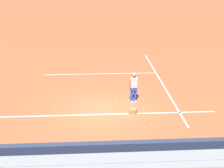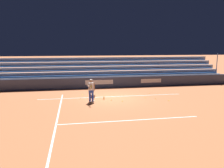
{
  "view_description": "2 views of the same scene",
  "coord_description": "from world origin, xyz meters",
  "px_view_note": "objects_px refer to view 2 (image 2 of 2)",
  "views": [
    {
      "loc": [
        -0.07,
        -12.38,
        6.69
      ],
      "look_at": [
        0.61,
        0.54,
        1.26
      ],
      "focal_mm": 42.0,
      "sensor_mm": 36.0,
      "label": 1
    },
    {
      "loc": [
        3.09,
        16.99,
        4.16
      ],
      "look_at": [
        0.18,
        0.53,
        1.26
      ],
      "focal_mm": 35.0,
      "sensor_mm": 36.0,
      "label": 2
    }
  ],
  "objects_px": {
    "tennis_ball_by_box": "(156,99)",
    "tennis_ball_near_player": "(145,98)",
    "ball_box_cardboard": "(92,96)",
    "tennis_ball_far_left": "(149,93)",
    "tennis_ball_on_baseline": "(169,101)",
    "tennis_ball_far_right": "(111,100)",
    "tennis_ball_stray_back": "(80,99)",
    "water_bottle": "(104,98)",
    "tennis_ball_toward_net": "(82,95)",
    "tennis_ball_midcourt": "(123,101)",
    "tennis_player": "(91,90)"
  },
  "relations": [
    {
      "from": "tennis_ball_by_box",
      "to": "water_bottle",
      "type": "height_order",
      "value": "water_bottle"
    },
    {
      "from": "tennis_ball_by_box",
      "to": "tennis_ball_far_left",
      "type": "distance_m",
      "value": 2.05
    },
    {
      "from": "tennis_ball_on_baseline",
      "to": "tennis_ball_stray_back",
      "type": "distance_m",
      "value": 6.95
    },
    {
      "from": "ball_box_cardboard",
      "to": "tennis_ball_near_player",
      "type": "relative_size",
      "value": 6.06
    },
    {
      "from": "tennis_ball_far_right",
      "to": "tennis_ball_on_baseline",
      "type": "bearing_deg",
      "value": 167.62
    },
    {
      "from": "tennis_ball_stray_back",
      "to": "water_bottle",
      "type": "relative_size",
      "value": 0.3
    },
    {
      "from": "tennis_ball_stray_back",
      "to": "water_bottle",
      "type": "xyz_separation_m",
      "value": [
        -1.85,
        0.46,
        0.08
      ]
    },
    {
      "from": "tennis_ball_toward_net",
      "to": "tennis_ball_far_right",
      "type": "bearing_deg",
      "value": 132.78
    },
    {
      "from": "tennis_ball_midcourt",
      "to": "water_bottle",
      "type": "relative_size",
      "value": 0.3
    },
    {
      "from": "tennis_ball_toward_net",
      "to": "water_bottle",
      "type": "xyz_separation_m",
      "value": [
        -1.63,
        1.93,
        0.08
      ]
    },
    {
      "from": "ball_box_cardboard",
      "to": "tennis_ball_near_player",
      "type": "distance_m",
      "value": 4.31
    },
    {
      "from": "water_bottle",
      "to": "tennis_ball_far_left",
      "type": "bearing_deg",
      "value": -161.02
    },
    {
      "from": "tennis_ball_far_left",
      "to": "tennis_ball_toward_net",
      "type": "distance_m",
      "value": 5.94
    },
    {
      "from": "tennis_ball_toward_net",
      "to": "tennis_ball_by_box",
      "type": "bearing_deg",
      "value": 156.4
    },
    {
      "from": "tennis_ball_by_box",
      "to": "tennis_ball_on_baseline",
      "type": "distance_m",
      "value": 1.09
    },
    {
      "from": "tennis_ball_on_baseline",
      "to": "tennis_ball_far_right",
      "type": "distance_m",
      "value": 4.45
    },
    {
      "from": "tennis_player",
      "to": "tennis_ball_near_player",
      "type": "height_order",
      "value": "tennis_player"
    },
    {
      "from": "tennis_ball_near_player",
      "to": "tennis_ball_toward_net",
      "type": "bearing_deg",
      "value": -22.28
    },
    {
      "from": "ball_box_cardboard",
      "to": "tennis_ball_stray_back",
      "type": "xyz_separation_m",
      "value": [
        0.99,
        0.35,
        -0.1
      ]
    },
    {
      "from": "tennis_ball_far_left",
      "to": "tennis_ball_on_baseline",
      "type": "relative_size",
      "value": 1.0
    },
    {
      "from": "tennis_ball_far_right",
      "to": "tennis_ball_by_box",
      "type": "bearing_deg",
      "value": 177.04
    },
    {
      "from": "tennis_ball_midcourt",
      "to": "tennis_ball_far_left",
      "type": "xyz_separation_m",
      "value": [
        -3.0,
        -2.39,
        0.0
      ]
    },
    {
      "from": "tennis_ball_near_player",
      "to": "tennis_ball_far_right",
      "type": "distance_m",
      "value": 2.86
    },
    {
      "from": "tennis_ball_far_right",
      "to": "water_bottle",
      "type": "bearing_deg",
      "value": -36.6
    },
    {
      "from": "tennis_ball_near_player",
      "to": "tennis_ball_stray_back",
      "type": "bearing_deg",
      "value": -6.3
    },
    {
      "from": "tennis_player",
      "to": "tennis_ball_on_baseline",
      "type": "distance_m",
      "value": 6.02
    },
    {
      "from": "tennis_ball_on_baseline",
      "to": "tennis_ball_stray_back",
      "type": "height_order",
      "value": "same"
    },
    {
      "from": "tennis_ball_on_baseline",
      "to": "tennis_ball_toward_net",
      "type": "bearing_deg",
      "value": -26.73
    },
    {
      "from": "tennis_ball_far_left",
      "to": "tennis_ball_on_baseline",
      "type": "height_order",
      "value": "same"
    },
    {
      "from": "tennis_ball_on_baseline",
      "to": "water_bottle",
      "type": "relative_size",
      "value": 0.3
    },
    {
      "from": "tennis_player",
      "to": "tennis_ball_stray_back",
      "type": "distance_m",
      "value": 1.56
    },
    {
      "from": "tennis_ball_by_box",
      "to": "tennis_ball_on_baseline",
      "type": "bearing_deg",
      "value": 135.01
    },
    {
      "from": "tennis_ball_far_left",
      "to": "tennis_ball_stray_back",
      "type": "xyz_separation_m",
      "value": [
        6.14,
        1.01,
        0.0
      ]
    },
    {
      "from": "tennis_ball_by_box",
      "to": "tennis_player",
      "type": "bearing_deg",
      "value": -0.13
    },
    {
      "from": "tennis_player",
      "to": "ball_box_cardboard",
      "type": "height_order",
      "value": "tennis_player"
    },
    {
      "from": "tennis_ball_on_baseline",
      "to": "tennis_ball_by_box",
      "type": "bearing_deg",
      "value": -44.99
    },
    {
      "from": "tennis_ball_stray_back",
      "to": "water_bottle",
      "type": "height_order",
      "value": "water_bottle"
    },
    {
      "from": "tennis_ball_by_box",
      "to": "water_bottle",
      "type": "bearing_deg",
      "value": -7.88
    },
    {
      "from": "tennis_ball_by_box",
      "to": "tennis_ball_midcourt",
      "type": "bearing_deg",
      "value": 7.04
    },
    {
      "from": "tennis_ball_midcourt",
      "to": "tennis_ball_toward_net",
      "type": "height_order",
      "value": "same"
    },
    {
      "from": "tennis_ball_by_box",
      "to": "tennis_ball_near_player",
      "type": "height_order",
      "value": "same"
    },
    {
      "from": "tennis_ball_midcourt",
      "to": "tennis_ball_on_baseline",
      "type": "xyz_separation_m",
      "value": [
        -3.56,
        0.43,
        0.0
      ]
    },
    {
      "from": "tennis_ball_on_baseline",
      "to": "tennis_player",
      "type": "bearing_deg",
      "value": -7.54
    },
    {
      "from": "tennis_ball_midcourt",
      "to": "tennis_ball_by_box",
      "type": "bearing_deg",
      "value": -172.96
    },
    {
      "from": "tennis_ball_near_player",
      "to": "tennis_ball_midcourt",
      "type": "bearing_deg",
      "value": 21.25
    },
    {
      "from": "tennis_ball_far_left",
      "to": "tennis_ball_stray_back",
      "type": "relative_size",
      "value": 1.0
    },
    {
      "from": "tennis_ball_far_left",
      "to": "water_bottle",
      "type": "xyz_separation_m",
      "value": [
        4.29,
        1.48,
        0.08
      ]
    },
    {
      "from": "tennis_ball_far_left",
      "to": "tennis_ball_stray_back",
      "type": "distance_m",
      "value": 6.22
    },
    {
      "from": "tennis_ball_on_baseline",
      "to": "tennis_ball_toward_net",
      "type": "distance_m",
      "value": 7.27
    },
    {
      "from": "tennis_player",
      "to": "tennis_ball_toward_net",
      "type": "distance_m",
      "value": 2.7
    }
  ]
}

